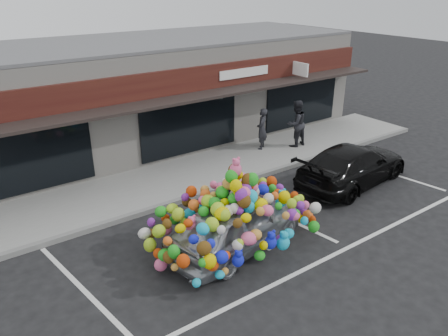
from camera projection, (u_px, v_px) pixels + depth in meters
ground at (202, 247)px, 11.65m from camera, size 90.00×90.00×0.00m
shop_building at (84, 101)px, 17.09m from camera, size 24.00×7.20×4.31m
sidewalk at (137, 190)px, 14.61m from camera, size 26.00×3.00×0.15m
kerb at (158, 208)px, 13.49m from camera, size 26.00×0.18×0.16m
parking_stripe_left at (82, 288)px, 10.10m from camera, size 0.73×4.37×0.01m
parking_stripe_mid at (276, 213)px, 13.29m from camera, size 0.73×4.37×0.01m
parking_stripe_right at (385, 172)px, 16.17m from camera, size 0.73×4.37×0.01m
lane_line at (318, 262)px, 11.00m from camera, size 14.00×0.12×0.01m
toy_car at (236, 219)px, 11.30m from camera, size 3.00×4.69×2.56m
black_sedan at (353, 165)px, 15.00m from camera, size 2.51×4.99×1.39m
pedestrian_a at (262, 129)px, 17.65m from camera, size 0.73×0.70×1.68m
pedestrian_b at (296, 124)px, 17.88m from camera, size 0.96×0.76×1.93m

